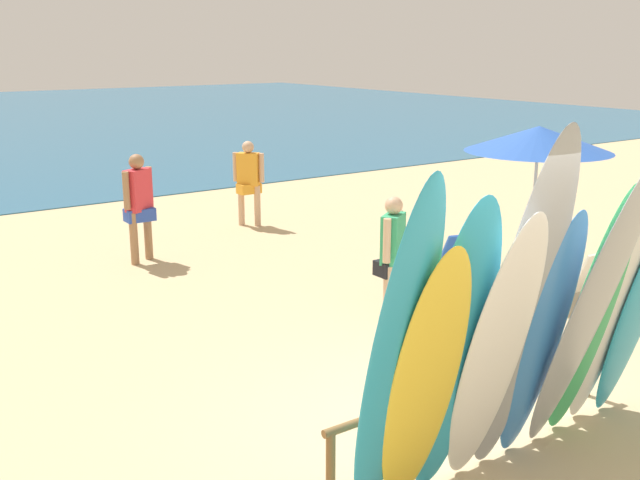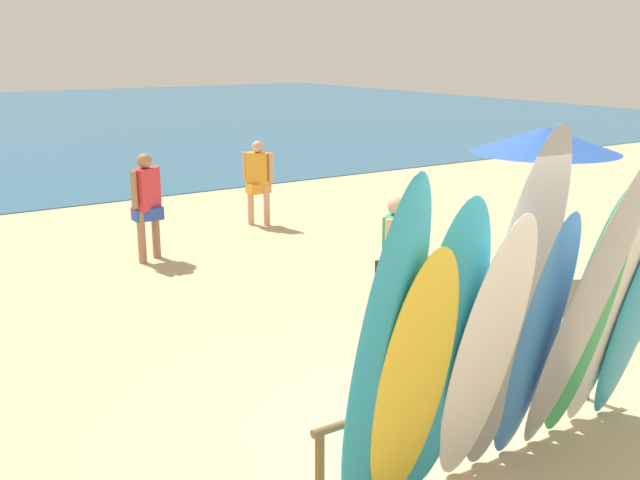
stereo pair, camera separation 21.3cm
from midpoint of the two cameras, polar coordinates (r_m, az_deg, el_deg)
ground at (r=18.62m, az=-19.91°, el=4.02°), size 60.00×60.00×0.00m
surfboard_rack at (r=6.28m, az=12.52°, el=-11.23°), size 3.06×0.07×0.59m
surfboard_teal_0 at (r=4.82m, az=6.15°, el=-9.01°), size 0.55×0.65×2.50m
surfboard_yellow_1 at (r=5.06m, az=8.32°, el=-10.81°), size 0.61×0.63×2.02m
surfboard_teal_2 at (r=5.18m, az=10.53°, el=-8.62°), size 0.63×0.63×2.30m
surfboard_white_3 at (r=5.36m, az=13.60°, el=-8.64°), size 0.59×0.76×2.18m
surfboard_grey_4 at (r=5.47m, az=15.68°, el=-5.32°), size 0.62×0.71×2.71m
surfboard_blue_5 at (r=5.85m, az=17.12°, el=-7.39°), size 0.54×0.58×2.09m
surfboard_grey_6 at (r=5.93m, az=20.58°, el=-5.15°), size 0.66×0.92×2.52m
surfboard_green_7 at (r=6.24m, az=20.73°, el=-5.55°), size 0.53×0.69×2.24m
surfboard_white_8 at (r=6.47m, az=22.64°, el=-3.73°), size 0.56×0.70×2.51m
surfboard_teal_9 at (r=6.78m, az=23.97°, el=-4.70°), size 0.56×0.63×2.15m
beachgoer_near_rack at (r=11.39m, az=-12.57°, el=3.03°), size 0.55×0.38×1.63m
beachgoer_photographing at (r=8.64m, az=6.46°, el=-0.87°), size 0.49×0.37×1.51m
beachgoer_strolling at (r=13.40m, az=-4.29°, el=4.82°), size 0.41×0.46×1.53m
beach_chair_red at (r=9.35m, az=21.78°, el=-3.45°), size 0.53×0.69×0.83m
beach_chair_blue at (r=9.92m, az=12.07°, el=-1.76°), size 0.67×0.85×0.79m
beach_umbrella at (r=10.25m, az=17.42°, el=7.31°), size 1.93×1.93×2.15m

